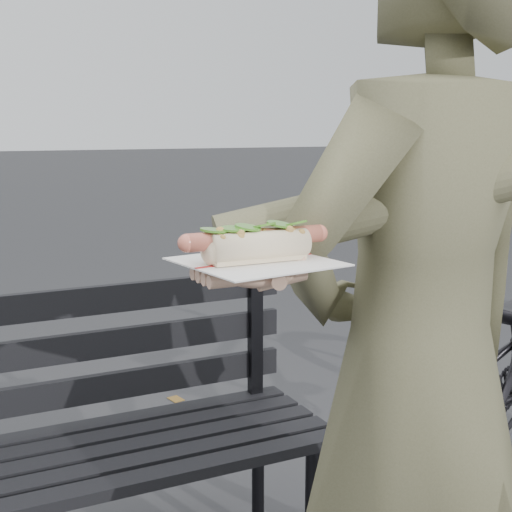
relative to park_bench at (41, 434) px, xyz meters
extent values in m
cylinder|color=black|center=(0.68, 0.10, -0.30)|extent=(0.04, 0.04, 0.45)
cube|color=black|center=(0.01, -0.25, -0.06)|extent=(1.50, 0.07, 0.03)
cube|color=black|center=(0.01, -0.16, -0.06)|extent=(1.50, 0.07, 0.03)
cube|color=black|center=(0.01, -0.07, -0.06)|extent=(1.50, 0.07, 0.03)
cube|color=black|center=(0.01, 0.02, -0.06)|extent=(1.50, 0.07, 0.03)
cube|color=black|center=(0.01, 0.11, -0.06)|extent=(1.50, 0.07, 0.03)
cube|color=black|center=(0.68, 0.12, 0.15)|extent=(0.04, 0.03, 0.42)
cube|color=black|center=(0.01, 0.14, 0.05)|extent=(1.50, 0.02, 0.08)
cube|color=black|center=(0.01, 0.14, 0.18)|extent=(1.50, 0.02, 0.08)
cube|color=black|center=(0.01, 0.14, 0.31)|extent=(1.50, 0.02, 0.08)
imported|color=brown|center=(0.53, -0.85, 0.35)|extent=(0.70, 0.52, 1.74)
cylinder|color=brown|center=(0.41, -0.86, 0.66)|extent=(0.51, 0.23, 0.19)
cylinder|color=#D8A384|center=(0.20, -0.94, 0.59)|extent=(0.09, 0.08, 0.07)
ellipsoid|color=#D8A384|center=(0.16, -0.95, 0.59)|extent=(0.10, 0.12, 0.03)
cylinder|color=#D8A384|center=(0.10, -0.98, 0.59)|extent=(0.06, 0.02, 0.02)
cylinder|color=#D8A384|center=(0.10, -0.96, 0.59)|extent=(0.06, 0.02, 0.02)
cylinder|color=#D8A384|center=(0.10, -0.94, 0.59)|extent=(0.06, 0.02, 0.02)
cylinder|color=#D8A384|center=(0.10, -0.92, 0.59)|extent=(0.06, 0.02, 0.02)
cylinder|color=#D8A384|center=(0.17, -1.01, 0.59)|extent=(0.04, 0.05, 0.02)
cube|color=white|center=(0.16, -0.95, 0.61)|extent=(0.21, 0.21, 0.00)
cube|color=#B21E1E|center=(0.16, -0.95, 0.61)|extent=(0.19, 0.03, 0.00)
cylinder|color=#DA6C54|center=(0.16, -0.95, 0.64)|extent=(0.20, 0.02, 0.02)
sphere|color=#DA6C54|center=(0.06, -0.95, 0.64)|extent=(0.03, 0.02, 0.02)
sphere|color=#DA6C54|center=(0.26, -0.95, 0.64)|extent=(0.03, 0.02, 0.02)
sphere|color=#9E6B2D|center=(0.13, -0.97, 0.65)|extent=(0.01, 0.01, 0.01)
sphere|color=#9E6B2D|center=(0.20, -0.94, 0.65)|extent=(0.01, 0.01, 0.01)
sphere|color=#9E6B2D|center=(0.11, -0.95, 0.65)|extent=(0.01, 0.01, 0.01)
sphere|color=#9E6B2D|center=(0.16, -0.94, 0.64)|extent=(0.01, 0.01, 0.01)
sphere|color=#9E6B2D|center=(0.10, -0.97, 0.65)|extent=(0.01, 0.01, 0.01)
sphere|color=#9E6B2D|center=(0.20, -0.94, 0.64)|extent=(0.01, 0.01, 0.01)
sphere|color=#9E6B2D|center=(0.10, -0.95, 0.64)|extent=(0.01, 0.01, 0.01)
sphere|color=#9E6B2D|center=(0.13, -0.97, 0.64)|extent=(0.01, 0.01, 0.01)
sphere|color=#9E6B2D|center=(0.22, -0.97, 0.65)|extent=(0.01, 0.01, 0.01)
sphere|color=#9E6B2D|center=(0.12, -0.93, 0.64)|extent=(0.01, 0.01, 0.01)
sphere|color=#9E6B2D|center=(0.17, -0.96, 0.65)|extent=(0.01, 0.01, 0.01)
sphere|color=#9E6B2D|center=(0.20, -0.97, 0.65)|extent=(0.01, 0.01, 0.01)
sphere|color=#9E6B2D|center=(0.15, -0.94, 0.65)|extent=(0.01, 0.01, 0.01)
sphere|color=#9E6B2D|center=(0.20, -0.97, 0.65)|extent=(0.01, 0.01, 0.01)
sphere|color=#9E6B2D|center=(0.16, -0.93, 0.65)|extent=(0.01, 0.01, 0.01)
sphere|color=#9E6B2D|center=(0.10, -0.96, 0.64)|extent=(0.01, 0.01, 0.01)
sphere|color=#9E6B2D|center=(0.21, -0.94, 0.65)|extent=(0.01, 0.01, 0.01)
sphere|color=#9E6B2D|center=(0.20, -0.97, 0.65)|extent=(0.01, 0.01, 0.01)
sphere|color=#9E6B2D|center=(0.14, -0.96, 0.64)|extent=(0.01, 0.01, 0.01)
sphere|color=#9E6B2D|center=(0.12, -0.96, 0.64)|extent=(0.01, 0.01, 0.01)
sphere|color=#9E6B2D|center=(0.20, -0.93, 0.64)|extent=(0.01, 0.01, 0.01)
sphere|color=#9E6B2D|center=(0.12, -0.95, 0.65)|extent=(0.01, 0.01, 0.01)
sphere|color=#9E6B2D|center=(0.10, -0.95, 0.65)|extent=(0.01, 0.01, 0.01)
sphere|color=#9E6B2D|center=(0.16, -0.96, 0.64)|extent=(0.01, 0.01, 0.01)
sphere|color=#9E6B2D|center=(0.20, -0.94, 0.64)|extent=(0.01, 0.01, 0.01)
sphere|color=#9E6B2D|center=(0.21, -0.95, 0.65)|extent=(0.01, 0.01, 0.01)
sphere|color=#9E6B2D|center=(0.11, -0.95, 0.65)|extent=(0.01, 0.01, 0.01)
sphere|color=#9E6B2D|center=(0.21, -0.97, 0.65)|extent=(0.01, 0.01, 0.01)
cylinder|color=#4C9027|center=(0.10, -0.95, 0.65)|extent=(0.04, 0.04, 0.01)
cylinder|color=#4C9027|center=(0.12, -0.95, 0.65)|extent=(0.04, 0.04, 0.01)
cylinder|color=#4C9027|center=(0.15, -0.95, 0.65)|extent=(0.04, 0.04, 0.01)
cylinder|color=#4C9027|center=(0.17, -0.95, 0.66)|extent=(0.04, 0.04, 0.01)
cylinder|color=#4C9027|center=(0.19, -0.95, 0.66)|extent=(0.04, 0.04, 0.01)
cylinder|color=#4C9027|center=(0.22, -0.95, 0.66)|extent=(0.04, 0.04, 0.02)
cube|color=brown|center=(1.25, 0.11, -0.52)|extent=(0.07, 0.08, 0.00)
cube|color=brown|center=(1.15, 0.72, -0.52)|extent=(0.05, 0.07, 0.00)
cube|color=brown|center=(0.83, 1.32, -0.52)|extent=(0.07, 0.09, 0.00)
cube|color=brown|center=(0.94, 0.11, -0.52)|extent=(0.05, 0.05, 0.00)
camera|label=1|loc=(-0.26, -1.81, 0.79)|focal=50.00mm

